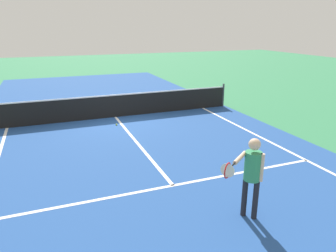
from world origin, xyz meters
name	(u,v)px	position (x,y,z in m)	size (l,w,h in m)	color
ground_plane	(115,117)	(0.00, 0.00, 0.00)	(60.00, 60.00, 0.00)	#337F51
court_surface_inbounds	(115,117)	(0.00, 0.00, 0.00)	(10.62, 24.40, 0.00)	#234C93
line_sideline_right	(295,154)	(4.11, -5.95, 0.00)	(0.10, 11.89, 0.01)	white
line_service_near	(173,185)	(0.00, -6.40, 0.00)	(8.22, 0.10, 0.01)	white
line_center_service	(136,142)	(0.00, -3.20, 0.00)	(0.10, 6.40, 0.01)	white
net	(115,106)	(0.00, 0.00, 0.49)	(10.42, 0.09, 1.07)	#33383D
player_near	(252,170)	(0.90, -8.16, 1.04)	(1.11, 0.68, 1.67)	black
tennis_ball_near_net	(116,125)	(-0.21, -1.16, 0.03)	(0.07, 0.07, 0.07)	#CCE033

